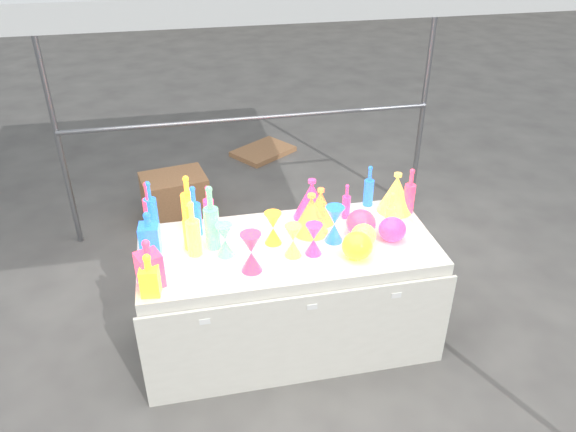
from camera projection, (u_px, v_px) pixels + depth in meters
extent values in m
plane|color=slate|center=(288.00, 336.00, 3.81)|extent=(80.00, 80.00, 0.00)
cylinder|color=gray|center=(50.00, 107.00, 4.18)|extent=(0.04, 0.04, 2.40)
cylinder|color=gray|center=(427.00, 81.00, 4.70)|extent=(0.04, 0.04, 2.40)
cylinder|color=gray|center=(251.00, 118.00, 4.52)|extent=(3.00, 0.04, 0.04)
cube|color=silver|center=(288.00, 292.00, 3.61)|extent=(1.80, 0.80, 0.75)
cube|color=silver|center=(302.00, 341.00, 3.28)|extent=(1.84, 0.02, 0.68)
cube|color=white|center=(205.00, 322.00, 3.04)|extent=(0.06, 0.00, 0.03)
cube|color=white|center=(312.00, 307.00, 3.15)|extent=(0.06, 0.00, 0.03)
cube|color=white|center=(396.00, 295.00, 3.23)|extent=(0.06, 0.00, 0.03)
cube|color=#B47C51|center=(175.00, 196.00, 5.05)|extent=(0.62, 0.50, 0.40)
cube|color=#B47C51|center=(263.00, 151.00, 6.30)|extent=(0.77, 0.73, 0.05)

